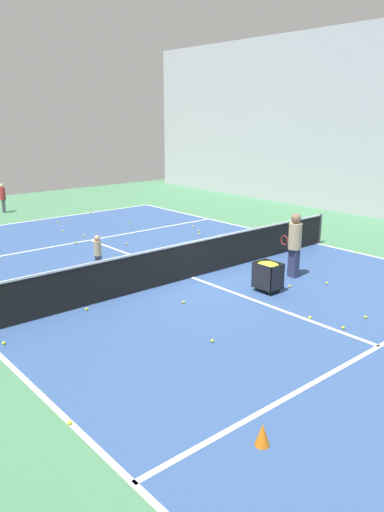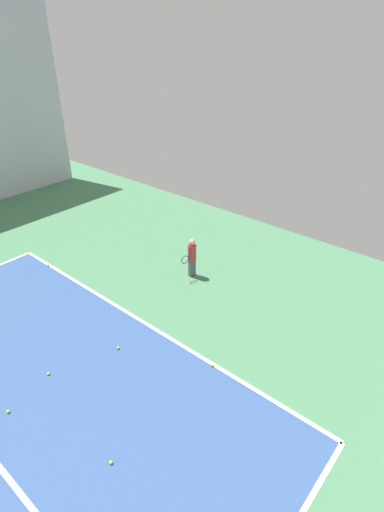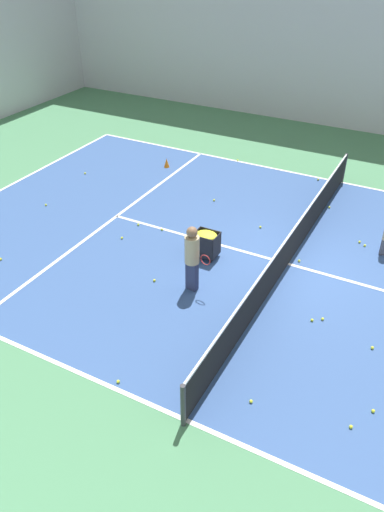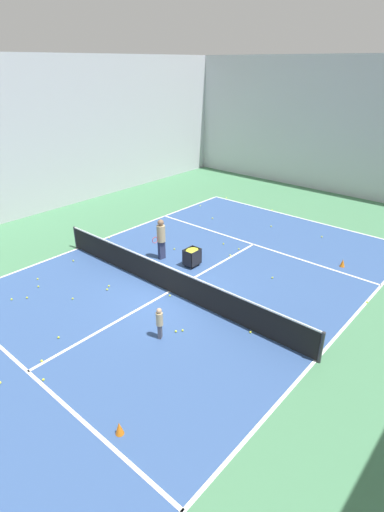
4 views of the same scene
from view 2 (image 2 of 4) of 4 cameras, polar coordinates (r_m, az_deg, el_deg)
name	(u,v)px [view 2 (image 2 of 4)]	position (r m, az deg, el deg)	size (l,w,h in m)	color
line_baseline_near	(140,320)	(11.31, -7.46, -9.04)	(11.60, 0.10, 0.00)	white
player_near_baseline	(192,255)	(12.66, -0.03, 0.10)	(0.32, 0.62, 1.34)	#4C4C56
tennis_ball_6	(111,462)	(8.52, -11.52, -26.93)	(0.07, 0.07, 0.07)	yellow
tennis_ball_8	(118,348)	(10.51, -10.51, -12.77)	(0.07, 0.07, 0.07)	yellow
tennis_ball_14	(48,374)	(10.30, -19.84, -15.54)	(0.07, 0.07, 0.07)	yellow
tennis_ball_27	(48,265)	(14.40, -19.85, -1.23)	(0.07, 0.07, 0.07)	yellow
tennis_ball_28	(212,365)	(9.93, 2.91, -15.31)	(0.07, 0.07, 0.07)	yellow
tennis_ball_29	(8,412)	(9.84, -24.80, -19.53)	(0.07, 0.07, 0.07)	yellow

